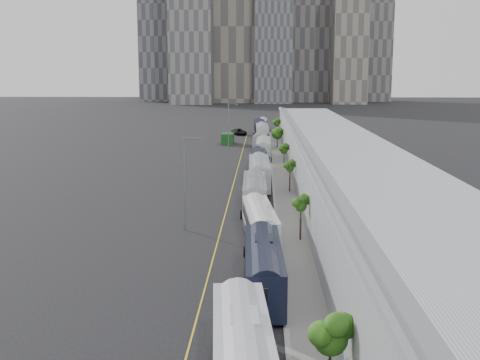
# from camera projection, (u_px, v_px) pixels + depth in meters

# --- Properties ---
(sidewalk) EXTENTS (10.00, 170.00, 0.12)m
(sidewalk) POSITION_uv_depth(u_px,v_px,m) (312.00, 196.00, 77.29)
(sidewalk) COLOR gray
(sidewalk) RESTS_ON ground
(lane_line) EXTENTS (0.12, 160.00, 0.02)m
(lane_line) POSITION_uv_depth(u_px,v_px,m) (230.00, 195.00, 77.69)
(lane_line) COLOR gold
(lane_line) RESTS_ON ground
(depot) EXTENTS (12.45, 160.40, 7.20)m
(depot) POSITION_uv_depth(u_px,v_px,m) (344.00, 169.00, 76.54)
(depot) COLOR gray
(depot) RESTS_ON ground
(skyline) EXTENTS (145.00, 64.00, 120.00)m
(skyline) POSITION_uv_depth(u_px,v_px,m) (254.00, 10.00, 333.85)
(skyline) COLOR slate
(skyline) RESTS_ON ground
(bus_1) EXTENTS (2.95, 12.82, 3.73)m
(bus_1) POSITION_uv_depth(u_px,v_px,m) (263.00, 272.00, 42.63)
(bus_1) COLOR black
(bus_1) RESTS_ON ground
(bus_2) EXTENTS (3.64, 12.34, 3.55)m
(bus_2) POSITION_uv_depth(u_px,v_px,m) (260.00, 227.00, 55.48)
(bus_2) COLOR white
(bus_2) RESTS_ON ground
(bus_3) EXTENTS (2.91, 13.08, 3.81)m
(bus_3) POSITION_uv_depth(u_px,v_px,m) (255.00, 196.00, 69.22)
(bus_3) COLOR gray
(bus_3) RESTS_ON ground
(bus_4) EXTENTS (3.11, 13.98, 4.07)m
(bus_4) POSITION_uv_depth(u_px,v_px,m) (259.00, 175.00, 82.76)
(bus_4) COLOR #A3A5AD
(bus_4) RESTS_ON ground
(bus_5) EXTENTS (3.23, 12.12, 3.50)m
(bus_5) POSITION_uv_depth(u_px,v_px,m) (260.00, 163.00, 96.06)
(bus_5) COLOR black
(bus_5) RESTS_ON ground
(bus_6) EXTENTS (2.92, 13.14, 3.83)m
(bus_6) POSITION_uv_depth(u_px,v_px,m) (264.00, 150.00, 110.80)
(bus_6) COLOR #B9B9BB
(bus_6) RESTS_ON ground
(bus_7) EXTENTS (3.48, 12.33, 3.56)m
(bus_7) POSITION_uv_depth(u_px,v_px,m) (261.00, 142.00, 125.91)
(bus_7) COLOR gray
(bus_7) RESTS_ON ground
(bus_8) EXTENTS (3.08, 13.89, 4.04)m
(bus_8) POSITION_uv_depth(u_px,v_px,m) (262.00, 134.00, 141.13)
(bus_8) COLOR #AFB3BA
(bus_8) RESTS_ON ground
(bus_9) EXTENTS (3.25, 13.72, 3.98)m
(bus_9) POSITION_uv_depth(u_px,v_px,m) (259.00, 129.00, 153.86)
(bus_9) COLOR black
(bus_9) RESTS_ON ground
(bus_10) EXTENTS (2.94, 12.17, 3.53)m
(bus_10) POSITION_uv_depth(u_px,v_px,m) (262.00, 126.00, 165.69)
(bus_10) COLOR silver
(bus_10) RESTS_ON ground
(tree_0) EXTENTS (1.70, 1.70, 4.08)m
(tree_0) POSITION_uv_depth(u_px,v_px,m) (331.00, 334.00, 28.65)
(tree_0) COLOR black
(tree_0) RESTS_ON ground
(tree_1) EXTENTS (1.13, 1.13, 4.09)m
(tree_1) POSITION_uv_depth(u_px,v_px,m) (301.00, 205.00, 55.86)
(tree_1) COLOR black
(tree_1) RESTS_ON ground
(tree_2) EXTENTS (1.08, 1.08, 3.97)m
(tree_2) POSITION_uv_depth(u_px,v_px,m) (290.00, 168.00, 79.19)
(tree_2) COLOR black
(tree_2) RESTS_ON ground
(tree_3) EXTENTS (1.26, 1.26, 3.85)m
(tree_3) POSITION_uv_depth(u_px,v_px,m) (284.00, 150.00, 99.25)
(tree_3) COLOR black
(tree_3) RESTS_ON ground
(tree_4) EXTENTS (2.16, 2.16, 4.27)m
(tree_4) POSITION_uv_depth(u_px,v_px,m) (277.00, 133.00, 127.80)
(tree_4) COLOR black
(tree_4) RESTS_ON ground
(tree_5) EXTENTS (1.48, 1.48, 4.45)m
(tree_5) POSITION_uv_depth(u_px,v_px,m) (277.00, 123.00, 148.19)
(tree_5) COLOR black
(tree_5) RESTS_ON ground
(street_lamp_near) EXTENTS (2.04, 0.22, 9.34)m
(street_lamp_near) POSITION_uv_depth(u_px,v_px,m) (186.00, 177.00, 59.43)
(street_lamp_near) COLOR #59595E
(street_lamp_near) RESTS_ON ground
(street_lamp_far) EXTENTS (2.04, 0.22, 9.58)m
(street_lamp_far) POSITION_uv_depth(u_px,v_px,m) (229.00, 123.00, 123.99)
(street_lamp_far) COLOR #59595E
(street_lamp_far) RESTS_ON ground
(shipping_container) EXTENTS (2.66, 5.45, 2.45)m
(shipping_container) POSITION_uv_depth(u_px,v_px,m) (228.00, 139.00, 134.82)
(shipping_container) COLOR #133F15
(shipping_container) RESTS_ON ground
(suv) EXTENTS (4.63, 6.41, 1.62)m
(suv) POSITION_uv_depth(u_px,v_px,m) (239.00, 132.00, 155.25)
(suv) COLOR black
(suv) RESTS_ON ground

